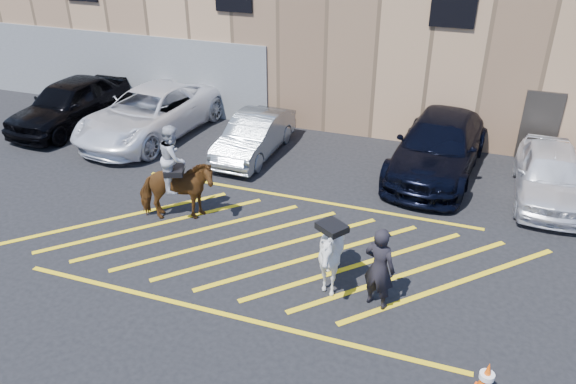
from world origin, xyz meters
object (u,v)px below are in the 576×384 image
(handler, at_px, (379,268))
(mounted_bay, at_px, (176,183))
(car_white_suv, at_px, (550,174))
(traffic_cone, at_px, (486,379))
(car_black_suv, at_px, (70,103))
(car_blue_suv, at_px, (439,145))
(car_silver_sedan, at_px, (254,136))
(saddled_white, at_px, (331,254))
(car_white_pickup, at_px, (150,113))

(handler, bearing_deg, mounted_bay, 1.05)
(car_white_suv, relative_size, traffic_cone, 5.76)
(car_black_suv, xyz_separation_m, car_white_suv, (15.62, -0.14, -0.12))
(car_blue_suv, xyz_separation_m, mounted_bay, (-5.92, -5.03, 0.22))
(car_silver_sedan, xyz_separation_m, traffic_cone, (7.28, -7.66, -0.28))
(mounted_bay, xyz_separation_m, saddled_white, (4.39, -1.41, -0.19))
(car_black_suv, xyz_separation_m, car_blue_suv, (12.61, 0.59, -0.02))
(car_blue_suv, xyz_separation_m, car_white_suv, (3.01, -0.73, -0.10))
(car_white_pickup, bearing_deg, car_black_suv, -169.96)
(car_silver_sedan, height_order, car_blue_suv, car_blue_suv)
(car_white_pickup, height_order, traffic_cone, car_white_pickup)
(car_black_suv, relative_size, handler, 2.69)
(handler, bearing_deg, car_white_pickup, -16.91)
(car_white_suv, bearing_deg, car_white_pickup, 178.69)
(car_white_pickup, height_order, car_white_suv, car_white_pickup)
(traffic_cone, bearing_deg, mounted_bay, 156.19)
(car_black_suv, xyz_separation_m, saddled_white, (11.08, -5.85, 0.01))
(car_white_pickup, distance_m, traffic_cone, 13.74)
(handler, xyz_separation_m, mounted_bay, (-5.45, 1.64, 0.13))
(car_silver_sedan, height_order, car_white_suv, car_white_suv)
(handler, height_order, traffic_cone, handler)
(traffic_cone, bearing_deg, car_white_suv, 80.25)
(car_blue_suv, distance_m, handler, 6.69)
(car_blue_suv, xyz_separation_m, handler, (-0.47, -6.68, 0.09))
(car_white_pickup, bearing_deg, car_silver_sedan, 2.43)
(car_white_pickup, distance_m, saddled_white, 9.98)
(car_white_pickup, height_order, mounted_bay, mounted_bay)
(car_white_pickup, relative_size, mounted_bay, 2.26)
(car_silver_sedan, bearing_deg, handler, -47.29)
(car_silver_sedan, distance_m, saddled_white, 7.01)
(car_white_suv, distance_m, mounted_bay, 9.91)
(car_silver_sedan, bearing_deg, mounted_bay, -92.43)
(car_black_suv, height_order, car_white_pickup, car_black_suv)
(car_silver_sedan, xyz_separation_m, saddled_white, (4.06, -5.72, 0.21))
(car_blue_suv, bearing_deg, car_silver_sedan, -166.50)
(handler, bearing_deg, car_silver_sedan, -31.49)
(car_silver_sedan, xyz_separation_m, car_white_suv, (8.59, -0.00, 0.07))
(car_black_suv, distance_m, car_white_pickup, 3.13)
(car_black_suv, height_order, car_white_suv, car_black_suv)
(car_blue_suv, distance_m, car_white_suv, 3.10)
(car_white_suv, relative_size, mounted_bay, 1.64)
(car_white_pickup, xyz_separation_m, car_silver_sedan, (3.91, -0.31, -0.16))
(car_silver_sedan, bearing_deg, car_white_suv, 2.00)
(car_silver_sedan, distance_m, car_white_suv, 8.59)
(car_black_suv, distance_m, handler, 13.58)
(car_black_suv, bearing_deg, car_silver_sedan, 3.30)
(saddled_white, bearing_deg, traffic_cone, -31.16)
(car_silver_sedan, relative_size, car_white_suv, 0.93)
(car_white_suv, xyz_separation_m, mounted_bay, (-8.93, -4.30, 0.32))
(car_blue_suv, bearing_deg, car_black_suv, -171.25)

